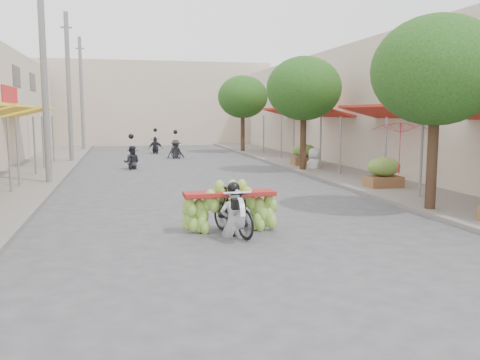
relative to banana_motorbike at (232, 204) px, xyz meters
name	(u,v)px	position (x,y,z in m)	size (l,w,h in m)	color
ground	(286,271)	(0.35, -2.83, -0.68)	(120.00, 120.00, 0.00)	#4E4D52
sidewalk_left	(19,175)	(-6.65, 12.17, -0.62)	(4.00, 60.00, 0.12)	slate
sidewalk_right	(327,167)	(7.35, 12.17, -0.62)	(4.00, 60.00, 0.12)	slate
shophouse_row_right	(433,107)	(12.34, 11.16, 2.32)	(9.77, 40.00, 6.00)	beige
far_building	(152,104)	(0.35, 35.17, 2.82)	(20.00, 6.00, 7.00)	beige
utility_pole_mid	(44,76)	(-5.05, 9.17, 3.35)	(0.60, 0.24, 8.00)	slate
utility_pole_far	(69,88)	(-5.05, 18.17, 3.35)	(0.60, 0.24, 8.00)	slate
utility_pole_back	(82,94)	(-5.05, 27.17, 3.35)	(0.60, 0.24, 8.00)	slate
street_tree_near	(436,71)	(5.75, 1.17, 3.11)	(3.40, 3.40, 5.25)	#3A2719
street_tree_mid	(304,89)	(5.75, 11.17, 3.11)	(3.40, 3.40, 5.25)	#3A2719
street_tree_far	(243,97)	(5.75, 23.17, 3.11)	(3.40, 3.40, 5.25)	#3A2719
produce_crate_mid	(384,170)	(6.55, 5.17, 0.04)	(1.20, 0.88, 1.16)	brown
produce_crate_far	(304,153)	(6.55, 13.17, 0.04)	(1.20, 0.88, 1.16)	brown
banana_motorbike	(232,204)	(0.00, 0.00, 0.00)	(2.20, 1.92, 2.00)	black
market_umbrella	(401,120)	(6.46, 3.99, 1.79)	(2.46, 2.46, 1.74)	red
pedestrian	(314,148)	(6.41, 11.43, 0.41)	(1.10, 0.89, 1.93)	white
bg_motorbike_a	(132,153)	(-1.91, 14.23, 0.07)	(0.86, 1.63, 1.95)	black
bg_motorbike_b	(176,144)	(0.77, 19.62, 0.17)	(1.16, 1.78, 1.95)	black
bg_motorbike_c	(155,142)	(-0.16, 23.67, 0.10)	(0.98, 1.74, 1.95)	black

